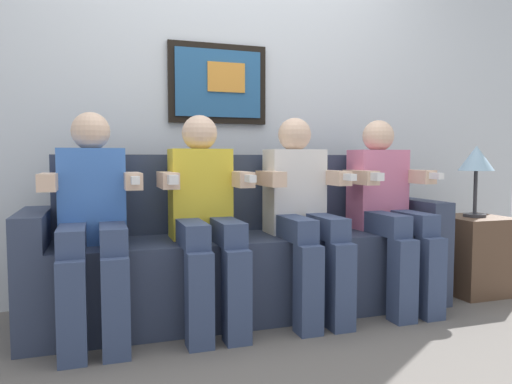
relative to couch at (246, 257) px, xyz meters
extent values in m
plane|color=#66605B|center=(0.00, -0.33, -0.31)|extent=(6.18, 6.18, 0.00)
cube|color=silver|center=(0.00, 0.44, 0.99)|extent=(4.76, 0.05, 2.60)
cube|color=black|center=(-0.06, 0.40, 1.04)|extent=(0.63, 0.03, 0.50)
cube|color=#26598C|center=(-0.06, 0.38, 1.04)|extent=(0.55, 0.02, 0.42)
cube|color=orange|center=(-0.02, 0.37, 1.08)|extent=(0.24, 0.02, 0.18)
cube|color=#333D56|center=(0.00, -0.04, -0.09)|extent=(2.08, 0.58, 0.45)
cube|color=#333D56|center=(0.00, 0.18, 0.36)|extent=(2.08, 0.14, 0.45)
cube|color=#333D56|center=(-1.11, -0.04, 0.00)|extent=(0.14, 0.58, 0.62)
cube|color=#333D56|center=(1.11, -0.04, 0.00)|extent=(0.14, 0.58, 0.62)
cube|color=#3F72CC|center=(-0.83, -0.05, 0.38)|extent=(0.32, 0.20, 0.48)
sphere|color=beige|center=(-0.83, -0.05, 0.70)|extent=(0.19, 0.19, 0.19)
cube|color=#38476B|center=(-0.92, -0.25, 0.20)|extent=(0.12, 0.40, 0.12)
cube|color=#38476B|center=(-0.74, -0.25, 0.20)|extent=(0.12, 0.40, 0.12)
cube|color=#38476B|center=(-0.92, -0.45, -0.09)|extent=(0.12, 0.12, 0.45)
cube|color=#38476B|center=(-0.74, -0.45, -0.09)|extent=(0.12, 0.12, 0.45)
cube|color=beige|center=(-1.02, -0.17, 0.46)|extent=(0.08, 0.28, 0.08)
cube|color=beige|center=(-0.64, -0.17, 0.46)|extent=(0.08, 0.28, 0.08)
cube|color=white|center=(-0.64, -0.33, 0.47)|extent=(0.04, 0.13, 0.04)
cube|color=yellow|center=(-0.28, -0.05, 0.38)|extent=(0.32, 0.20, 0.48)
sphere|color=beige|center=(-0.28, -0.05, 0.70)|extent=(0.19, 0.19, 0.19)
cube|color=#38476B|center=(-0.37, -0.25, 0.20)|extent=(0.12, 0.40, 0.12)
cube|color=#38476B|center=(-0.19, -0.25, 0.20)|extent=(0.12, 0.40, 0.12)
cube|color=#38476B|center=(-0.37, -0.45, -0.09)|extent=(0.12, 0.12, 0.45)
cube|color=#38476B|center=(-0.19, -0.45, -0.09)|extent=(0.12, 0.12, 0.45)
cube|color=beige|center=(-0.47, -0.17, 0.46)|extent=(0.08, 0.28, 0.08)
cube|color=beige|center=(-0.09, -0.17, 0.46)|extent=(0.08, 0.28, 0.08)
cube|color=white|center=(-0.09, -0.33, 0.47)|extent=(0.04, 0.13, 0.04)
cube|color=white|center=(-0.47, -0.33, 0.47)|extent=(0.04, 0.10, 0.04)
cube|color=white|center=(0.28, -0.05, 0.38)|extent=(0.32, 0.20, 0.48)
sphere|color=beige|center=(0.28, -0.05, 0.70)|extent=(0.19, 0.19, 0.19)
cube|color=#38476B|center=(0.19, -0.25, 0.20)|extent=(0.12, 0.40, 0.12)
cube|color=#38476B|center=(0.37, -0.25, 0.20)|extent=(0.12, 0.40, 0.12)
cube|color=#38476B|center=(0.19, -0.45, -0.09)|extent=(0.12, 0.12, 0.45)
cube|color=#38476B|center=(0.37, -0.45, -0.09)|extent=(0.12, 0.12, 0.45)
cube|color=beige|center=(0.09, -0.17, 0.46)|extent=(0.08, 0.28, 0.08)
cube|color=beige|center=(0.47, -0.17, 0.46)|extent=(0.08, 0.28, 0.08)
cube|color=white|center=(0.47, -0.33, 0.47)|extent=(0.04, 0.13, 0.04)
cube|color=pink|center=(0.83, -0.05, 0.38)|extent=(0.32, 0.20, 0.48)
sphere|color=beige|center=(0.83, -0.05, 0.70)|extent=(0.19, 0.19, 0.19)
cube|color=#38476B|center=(0.74, -0.25, 0.20)|extent=(0.12, 0.40, 0.12)
cube|color=#38476B|center=(0.92, -0.25, 0.20)|extent=(0.12, 0.40, 0.12)
cube|color=#38476B|center=(0.74, -0.45, -0.09)|extent=(0.12, 0.12, 0.45)
cube|color=#38476B|center=(0.92, -0.45, -0.09)|extent=(0.12, 0.12, 0.45)
cube|color=beige|center=(0.64, -0.17, 0.46)|extent=(0.08, 0.28, 0.08)
cube|color=beige|center=(1.02, -0.17, 0.46)|extent=(0.08, 0.28, 0.08)
cube|color=white|center=(1.02, -0.33, 0.47)|extent=(0.04, 0.13, 0.04)
cube|color=white|center=(0.64, -0.33, 0.47)|extent=(0.04, 0.10, 0.04)
cube|color=brown|center=(1.53, -0.11, -0.06)|extent=(0.40, 0.40, 0.50)
cylinder|color=#333338|center=(1.51, -0.12, 0.20)|extent=(0.14, 0.14, 0.02)
cylinder|color=#333338|center=(1.51, -0.12, 0.35)|extent=(0.02, 0.02, 0.28)
cone|color=#8CB2CC|center=(1.51, -0.12, 0.57)|extent=(0.22, 0.22, 0.16)
camera|label=1|loc=(-0.80, -2.59, 0.57)|focal=33.50mm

